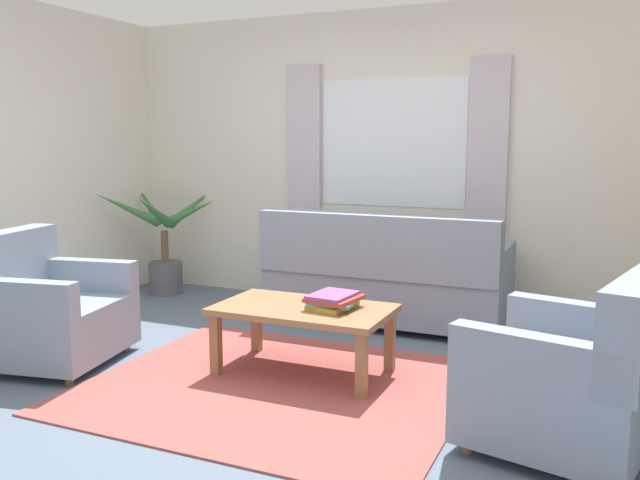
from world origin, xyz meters
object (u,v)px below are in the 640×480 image
(couch, at_px, (385,280))
(armchair_right, at_px, (575,379))
(armchair_left, at_px, (45,311))
(potted_plant, at_px, (163,244))
(coffee_table, at_px, (304,315))
(book_stack_on_table, at_px, (333,300))

(couch, distance_m, armchair_right, 2.31)
(couch, bearing_deg, armchair_left, 45.54)
(couch, xyz_separation_m, potted_plant, (-2.30, 0.17, 0.12))
(couch, distance_m, armchair_left, 2.53)
(armchair_left, xyz_separation_m, potted_plant, (-0.52, 1.97, 0.14))
(armchair_right, height_order, coffee_table, armchair_right)
(coffee_table, distance_m, book_stack_on_table, 0.22)
(couch, height_order, armchair_left, couch)
(armchair_right, bearing_deg, potted_plant, -103.39)
(coffee_table, bearing_deg, couch, 85.51)
(coffee_table, bearing_deg, book_stack_on_table, 12.51)
(book_stack_on_table, xyz_separation_m, potted_plant, (-2.38, 1.43, 0.00))
(book_stack_on_table, bearing_deg, couch, 93.76)
(potted_plant, bearing_deg, coffee_table, -33.92)
(potted_plant, bearing_deg, armchair_right, -26.36)
(armchair_right, bearing_deg, coffee_table, -91.49)
(couch, distance_m, coffee_table, 1.31)
(armchair_left, distance_m, armchair_right, 3.31)
(book_stack_on_table, bearing_deg, potted_plant, 148.93)
(potted_plant, bearing_deg, couch, -4.15)
(armchair_left, xyz_separation_m, coffee_table, (1.67, 0.50, 0.03))
(armchair_right, bearing_deg, book_stack_on_table, -94.75)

